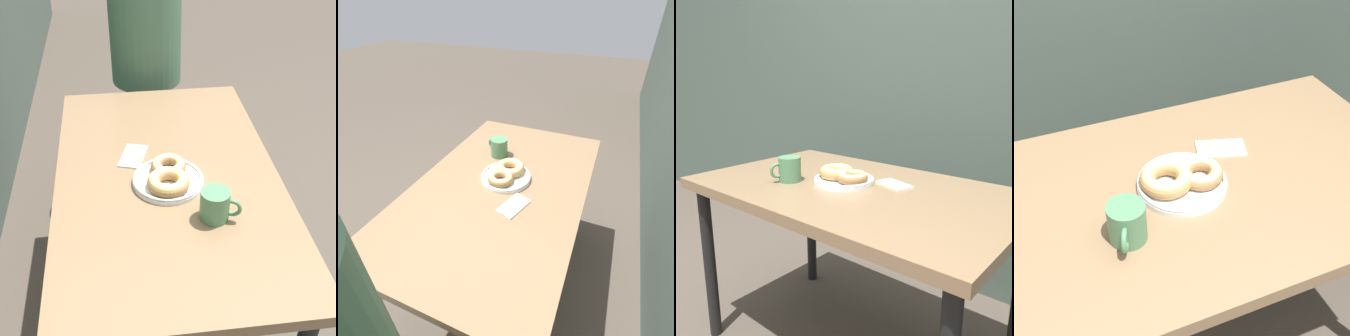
# 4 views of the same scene
# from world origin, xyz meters

# --- Properties ---
(ground_plane) EXTENTS (14.00, 14.00, 0.00)m
(ground_plane) POSITION_xyz_m (0.00, 0.00, 0.00)
(ground_plane) COLOR #4C4238
(dining_table) EXTENTS (1.21, 0.73, 0.74)m
(dining_table) POSITION_xyz_m (0.00, 0.32, 0.66)
(dining_table) COLOR #846647
(dining_table) RESTS_ON ground_plane
(donut_plate) EXTENTS (0.25, 0.23, 0.06)m
(donut_plate) POSITION_xyz_m (-0.05, 0.33, 0.76)
(donut_plate) COLOR white
(donut_plate) RESTS_ON dining_table
(coffee_mug) EXTENTS (0.09, 0.12, 0.10)m
(coffee_mug) POSITION_xyz_m (-0.23, 0.21, 0.79)
(coffee_mug) COLOR #4C7F56
(coffee_mug) RESTS_ON dining_table
(napkin) EXTENTS (0.15, 0.11, 0.01)m
(napkin) POSITION_xyz_m (0.11, 0.43, 0.74)
(napkin) COLOR white
(napkin) RESTS_ON dining_table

